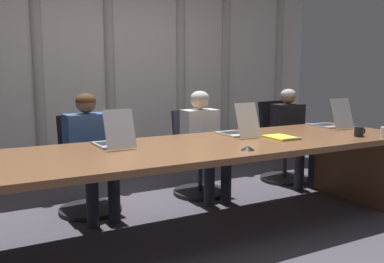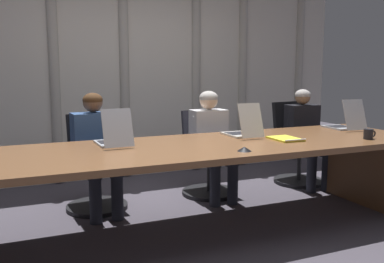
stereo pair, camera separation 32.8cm
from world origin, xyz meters
name	(u,v)px [view 2 (the right image)]	position (x,y,z in m)	size (l,w,h in m)	color
ground_plane	(189,233)	(0.00, 0.00, 0.00)	(12.44, 12.44, 0.00)	#47424C
conference_table	(189,162)	(0.00, 0.00, 0.61)	(4.36, 1.15, 0.75)	brown
curtain_backdrop	(123,68)	(0.00, 2.13, 1.39)	(6.22, 0.17, 2.78)	beige
laptop_left_mid	(113,138)	(-0.57, 0.24, 0.81)	(0.25, 0.44, 0.31)	#A8ADB7
laptop_center	(242,130)	(0.63, 0.23, 0.81)	(0.23, 0.44, 0.32)	beige
laptop_right_mid	(344,123)	(1.85, 0.23, 0.81)	(0.28, 0.46, 0.32)	#A8ADB7
office_chair_left_mid	(95,173)	(-0.60, 1.00, 0.35)	(0.60, 0.60, 0.93)	black
office_chair_center	(207,163)	(0.64, 0.99, 0.35)	(0.60, 0.60, 0.92)	#2D2D38
office_chair_right_mid	(296,153)	(1.84, 1.00, 0.36)	(0.60, 0.61, 0.98)	black
person_left_mid	(96,146)	(-0.60, 0.84, 0.65)	(0.44, 0.57, 1.15)	#335184
person_center	(212,138)	(0.62, 0.84, 0.65)	(0.39, 0.55, 1.14)	silver
person_right_mid	(306,132)	(1.84, 0.83, 0.64)	(0.40, 0.57, 1.14)	black
coffee_mug_near	(369,134)	(1.60, -0.34, 0.80)	(0.13, 0.08, 0.09)	black
conference_mic_left_side	(244,149)	(0.29, -0.39, 0.77)	(0.11, 0.11, 0.04)	black
spiral_notepad	(285,139)	(0.89, -0.08, 0.76)	(0.23, 0.31, 0.03)	yellow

